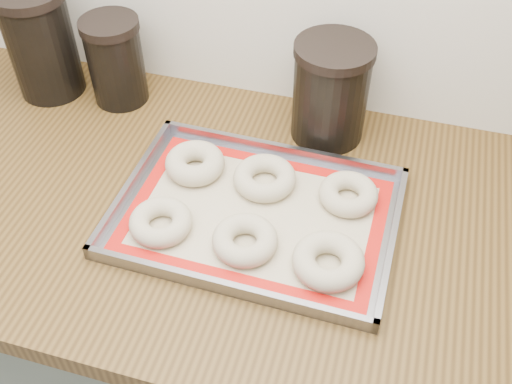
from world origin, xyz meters
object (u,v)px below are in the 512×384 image
(baking_tray, at_px, (256,214))
(canister_right, at_px, (331,91))
(bagel_front_left, at_px, (161,222))
(bagel_front_right, at_px, (328,261))
(canister_mid, at_px, (116,61))
(bagel_back_right, at_px, (348,194))
(bagel_front_mid, at_px, (245,240))
(bagel_back_mid, at_px, (265,178))
(canister_left, at_px, (41,42))
(bagel_back_left, at_px, (195,163))

(baking_tray, height_order, canister_right, canister_right)
(bagel_front_left, xyz_separation_m, canister_right, (0.21, 0.32, 0.08))
(bagel_front_left, xyz_separation_m, bagel_front_right, (0.28, -0.00, 0.00))
(canister_right, bearing_deg, canister_mid, -179.46)
(bagel_back_right, xyz_separation_m, canister_mid, (-0.50, 0.17, 0.07))
(bagel_front_mid, height_order, bagel_back_mid, same)
(bagel_front_right, xyz_separation_m, canister_left, (-0.64, 0.31, 0.09))
(bagel_back_mid, distance_m, canister_right, 0.21)
(bagel_front_right, distance_m, canister_left, 0.72)
(bagel_back_left, height_order, canister_left, canister_left)
(bagel_back_left, distance_m, canister_mid, 0.29)
(bagel_back_left, bearing_deg, baking_tray, -28.81)
(bagel_front_mid, xyz_separation_m, bagel_back_left, (-0.14, 0.14, 0.00))
(canister_right, bearing_deg, bagel_front_mid, -102.02)
(baking_tray, height_order, bagel_front_right, bagel_front_right)
(baking_tray, relative_size, bagel_back_left, 4.39)
(bagel_back_right, bearing_deg, canister_left, 166.35)
(bagel_front_right, height_order, canister_mid, canister_mid)
(bagel_back_left, relative_size, canister_right, 0.55)
(bagel_front_right, relative_size, canister_right, 0.58)
(bagel_back_right, bearing_deg, canister_mid, 161.22)
(bagel_back_left, height_order, bagel_back_mid, bagel_back_left)
(canister_right, bearing_deg, canister_left, -178.45)
(canister_mid, bearing_deg, bagel_back_mid, -25.92)
(baking_tray, bearing_deg, bagel_back_mid, 94.19)
(bagel_front_mid, bearing_deg, bagel_back_right, 46.31)
(bagel_back_mid, bearing_deg, bagel_front_left, -132.86)
(canister_mid, bearing_deg, bagel_back_left, -37.47)
(bagel_back_right, xyz_separation_m, canister_left, (-0.65, 0.16, 0.09))
(bagel_front_left, height_order, canister_right, canister_right)
(bagel_front_mid, xyz_separation_m, bagel_front_right, (0.13, -0.01, 0.00))
(bagel_front_mid, relative_size, bagel_back_left, 0.98)
(canister_left, bearing_deg, bagel_back_left, -23.05)
(bagel_back_mid, bearing_deg, bagel_back_left, -180.00)
(bagel_front_right, relative_size, bagel_back_right, 1.11)
(bagel_back_mid, bearing_deg, bagel_front_right, -46.53)
(bagel_front_left, bearing_deg, bagel_back_right, 27.53)
(bagel_front_right, height_order, bagel_back_left, bagel_back_left)
(baking_tray, bearing_deg, canister_mid, 145.58)
(baking_tray, distance_m, bagel_back_right, 0.16)
(bagel_back_left, relative_size, canister_left, 0.48)
(baking_tray, relative_size, bagel_front_mid, 4.46)
(bagel_front_left, relative_size, bagel_back_left, 0.97)
(bagel_front_left, height_order, canister_left, canister_left)
(bagel_front_mid, relative_size, canister_mid, 0.60)
(bagel_back_right, height_order, canister_left, canister_left)
(canister_left, bearing_deg, canister_right, 1.55)
(bagel_back_mid, height_order, canister_mid, canister_mid)
(bagel_front_right, bearing_deg, canister_mid, 147.00)
(canister_left, xyz_separation_m, canister_right, (0.58, 0.02, -0.01))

